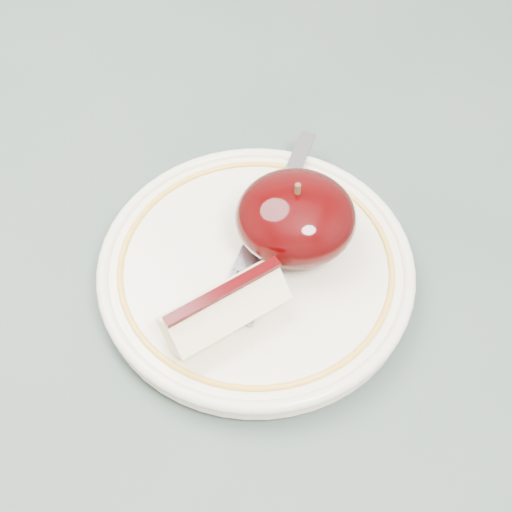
# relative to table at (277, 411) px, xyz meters

# --- Properties ---
(table) EXTENTS (0.90, 0.90, 0.75)m
(table) POSITION_rel_table_xyz_m (0.00, 0.00, 0.00)
(table) COLOR brown
(table) RESTS_ON ground
(plate) EXTENTS (0.22, 0.22, 0.02)m
(plate) POSITION_rel_table_xyz_m (-0.02, 0.06, 0.10)
(plate) COLOR #ECE3C6
(plate) RESTS_ON table
(apple_half) EXTENTS (0.08, 0.08, 0.06)m
(apple_half) POSITION_rel_table_xyz_m (0.01, 0.08, 0.13)
(apple_half) COLOR black
(apple_half) RESTS_ON plate
(apple_wedge) EXTENTS (0.09, 0.08, 0.04)m
(apple_wedge) POSITION_rel_table_xyz_m (-0.04, 0.01, 0.12)
(apple_wedge) COLOR #FDEFBB
(apple_wedge) RESTS_ON plate
(fork) EXTENTS (0.06, 0.18, 0.00)m
(fork) POSITION_rel_table_xyz_m (-0.01, 0.09, 0.11)
(fork) COLOR gray
(fork) RESTS_ON plate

